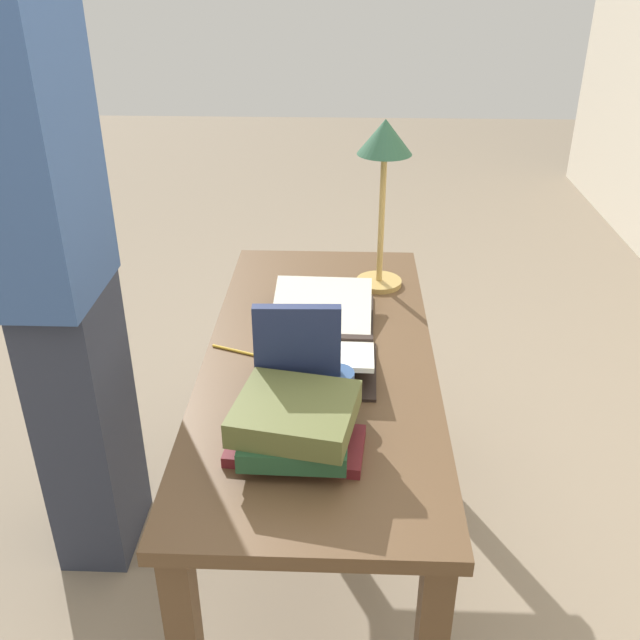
{
  "coord_description": "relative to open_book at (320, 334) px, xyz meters",
  "views": [
    {
      "loc": [
        1.57,
        0.06,
        1.67
      ],
      "look_at": [
        -0.04,
        0.0,
        0.8
      ],
      "focal_mm": 40.0,
      "sensor_mm": 36.0,
      "label": 1
    }
  ],
  "objects": [
    {
      "name": "book_standing_upright",
      "position": [
        0.31,
        -0.04,
        0.11
      ],
      "size": [
        0.03,
        0.19,
        0.26
      ],
      "rotation": [
        0.0,
        0.0,
        0.03
      ],
      "color": "#1E284C",
      "rests_on": "reading_desk"
    },
    {
      "name": "book_stack_tall",
      "position": [
        0.45,
        -0.03,
        0.04
      ],
      "size": [
        0.26,
        0.29,
        0.12
      ],
      "color": "maroon",
      "rests_on": "reading_desk"
    },
    {
      "name": "person_reader",
      "position": [
        -0.01,
        -0.67,
        0.14
      ],
      "size": [
        0.36,
        0.22,
        1.78
      ],
      "rotation": [
        0.0,
        0.0,
        3.14
      ],
      "color": "#2D3342",
      "rests_on": "ground_plane"
    },
    {
      "name": "reading_desk",
      "position": [
        0.06,
        -0.0,
        -0.14
      ],
      "size": [
        1.36,
        0.59,
        0.72
      ],
      "color": "brown",
      "rests_on": "ground_plane"
    },
    {
      "name": "pencil",
      "position": [
        0.06,
        -0.21,
        -0.02
      ],
      "size": [
        0.06,
        0.15,
        0.01
      ],
      "rotation": [
        0.0,
        0.0,
        -0.37
      ],
      "color": "gold",
      "rests_on": "reading_desk"
    },
    {
      "name": "reading_lamp",
      "position": [
        -0.36,
        0.17,
        0.37
      ],
      "size": [
        0.16,
        0.16,
        0.51
      ],
      "color": "tan",
      "rests_on": "reading_desk"
    },
    {
      "name": "ground_plane",
      "position": [
        0.06,
        -0.0,
        -0.75
      ],
      "size": [
        12.0,
        12.0,
        0.0
      ],
      "primitive_type": "plane",
      "color": "gray"
    },
    {
      "name": "open_book",
      "position": [
        0.0,
        0.0,
        0.0
      ],
      "size": [
        0.55,
        0.3,
        0.08
      ],
      "rotation": [
        0.0,
        0.0,
        -0.03
      ],
      "color": "black",
      "rests_on": "reading_desk"
    },
    {
      "name": "coffee_mug",
      "position": [
        0.3,
        0.05,
        0.02
      ],
      "size": [
        0.08,
        0.1,
        0.09
      ],
      "rotation": [
        0.0,
        0.0,
        5.19
      ],
      "color": "#335184",
      "rests_on": "reading_desk"
    }
  ]
}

